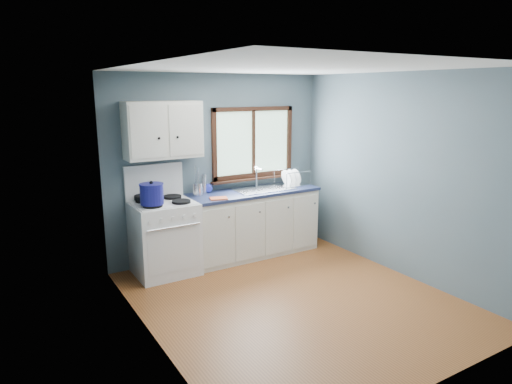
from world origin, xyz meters
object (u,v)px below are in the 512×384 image
sink (264,193)px  base_cabinets (253,226)px  gas_range (164,236)px  dish_rack (292,181)px  stockpot (152,194)px  thermos (204,184)px  utensil_crock (198,189)px  skillet (144,197)px

sink → base_cabinets: bearing=179.9°
gas_range → sink: bearing=0.7°
sink → dish_rack: bearing=2.5°
stockpot → dish_rack: (2.17, 0.18, -0.10)m
thermos → utensil_crock: bearing=-158.3°
gas_range → thermos: (0.65, 0.19, 0.56)m
stockpot → thermos: bearing=21.6°
thermos → dish_rack: bearing=-6.2°
gas_range → dish_rack: bearing=1.2°
dish_rack → sink: bearing=-177.1°
skillet → stockpot: stockpot is taller
utensil_crock → dish_rack: (1.45, -0.10, -0.02)m
base_cabinets → utensil_crock: size_ratio=4.45×
base_cabinets → stockpot: (-1.49, -0.16, 0.68)m
dish_rack → base_cabinets: bearing=-177.8°
base_cabinets → sink: 0.48m
gas_range → utensil_crock: bearing=14.8°
gas_range → utensil_crock: gas_range is taller
utensil_crock → thermos: size_ratio=1.54×
utensil_crock → thermos: 0.13m
gas_range → stockpot: 0.64m
gas_range → base_cabinets: 1.31m
thermos → base_cabinets: bearing=-14.2°
thermos → sink: bearing=-11.3°
sink → gas_range: bearing=-179.3°
thermos → dish_rack: 1.35m
gas_range → thermos: bearing=16.0°
base_cabinets → dish_rack: size_ratio=4.10×
gas_range → stockpot: size_ratio=3.59×
sink → stockpot: 1.69m
sink → dish_rack: size_ratio=1.86×
sink → thermos: size_ratio=3.12×
skillet → utensil_crock: bearing=-5.0°
stockpot → utensil_crock: 0.78m
utensil_crock → thermos: utensil_crock is taller
gas_range → utensil_crock: size_ratio=3.27×
stockpot → sink: bearing=5.5°
sink → skillet: sink is taller
gas_range → stockpot: bearing=-141.8°
skillet → dish_rack: (2.17, -0.11, -0.00)m
stockpot → gas_range: bearing=38.2°
thermos → dish_rack: size_ratio=0.60×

